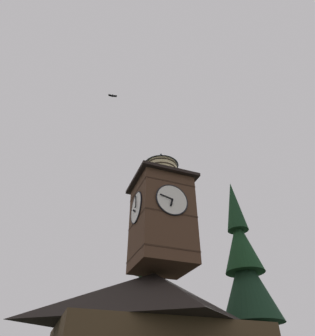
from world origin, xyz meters
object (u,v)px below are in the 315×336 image
Objects in this scene: pine_tree_behind at (149,297)px; pine_tree_aside at (250,299)px; clock_tower at (161,211)px; flying_bird_high at (113,96)px; building_main at (154,336)px; moon at (151,303)px.

pine_tree_behind is 0.96× the size of pine_tree_aside.
clock_tower is at bearing 18.25° from pine_tree_aside.
clock_tower is 0.53× the size of pine_tree_aside.
clock_tower is 11.32m from flying_bird_high.
clock_tower is 10.42m from pine_tree_aside.
building_main is at bearing -163.53° from flying_bird_high.
flying_bird_high is at bearing 13.93° from pine_tree_aside.
clock_tower is (-0.22, 0.88, 7.97)m from building_main.
clock_tower is 46.78m from moon.
flying_bird_high is (13.49, 3.34, 15.13)m from pine_tree_aside.
building_main is at bearing 12.62° from pine_tree_aside.
pine_tree_aside is 20.54m from flying_bird_high.
flying_bird_high is (4.74, 0.46, 10.27)m from clock_tower.
clock_tower reaches higher than building_main.
pine_tree_behind is (-1.02, -5.38, -4.81)m from clock_tower.
moon is (-14.21, -38.75, 7.71)m from pine_tree_behind.
pine_tree_aside is (-8.97, -2.01, 3.11)m from building_main.
pine_tree_aside is 42.47m from moon.
pine_tree_behind is 17.16m from flying_bird_high.
pine_tree_behind is 41.99m from moon.
clock_tower reaches higher than moon.
pine_tree_aside is (-8.75, -2.89, -4.86)m from clock_tower.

